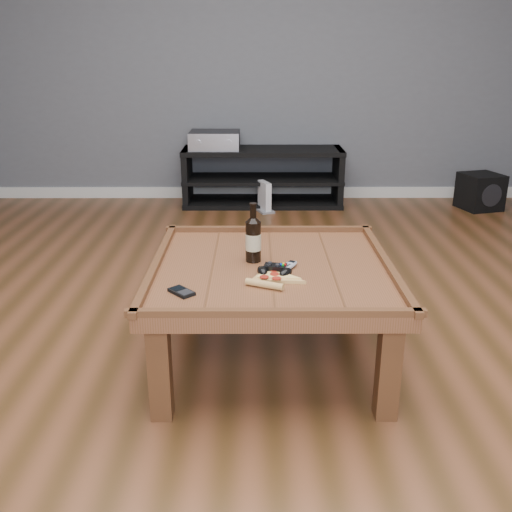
{
  "coord_description": "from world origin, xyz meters",
  "views": [
    {
      "loc": [
        -0.07,
        -2.25,
        1.3
      ],
      "look_at": [
        -0.07,
        -0.07,
        0.52
      ],
      "focal_mm": 40.0,
      "sensor_mm": 36.0,
      "label": 1
    }
  ],
  "objects_px": {
    "smartphone": "(181,292)",
    "media_console": "(263,177)",
    "subwoofer": "(480,191)",
    "coffee_table": "(271,279)",
    "beer_bottle": "(253,238)",
    "remote_control": "(287,267)",
    "game_controller": "(275,270)",
    "game_console": "(264,198)",
    "pizza_slice": "(273,278)",
    "av_receiver": "(215,140)"
  },
  "relations": [
    {
      "from": "smartphone",
      "to": "remote_control",
      "type": "xyz_separation_m",
      "value": [
        0.41,
        0.25,
        0.0
      ]
    },
    {
      "from": "smartphone",
      "to": "subwoofer",
      "type": "xyz_separation_m",
      "value": [
        2.23,
        2.88,
        -0.3
      ]
    },
    {
      "from": "media_console",
      "to": "av_receiver",
      "type": "distance_m",
      "value": 0.53
    },
    {
      "from": "remote_control",
      "to": "media_console",
      "type": "bearing_deg",
      "value": 124.72
    },
    {
      "from": "subwoofer",
      "to": "remote_control",
      "type": "bearing_deg",
      "value": -140.9
    },
    {
      "from": "subwoofer",
      "to": "game_console",
      "type": "bearing_deg",
      "value": 166.4
    },
    {
      "from": "beer_bottle",
      "to": "smartphone",
      "type": "distance_m",
      "value": 0.45
    },
    {
      "from": "smartphone",
      "to": "game_console",
      "type": "distance_m",
      "value": 2.84
    },
    {
      "from": "av_receiver",
      "to": "media_console",
      "type": "bearing_deg",
      "value": 1.08
    },
    {
      "from": "subwoofer",
      "to": "media_console",
      "type": "bearing_deg",
      "value": 159.01
    },
    {
      "from": "media_console",
      "to": "game_controller",
      "type": "height_order",
      "value": "media_console"
    },
    {
      "from": "subwoofer",
      "to": "coffee_table",
      "type": "bearing_deg",
      "value": -142.23
    },
    {
      "from": "coffee_table",
      "to": "av_receiver",
      "type": "height_order",
      "value": "av_receiver"
    },
    {
      "from": "coffee_table",
      "to": "subwoofer",
      "type": "height_order",
      "value": "coffee_table"
    },
    {
      "from": "media_console",
      "to": "game_console",
      "type": "relative_size",
      "value": 5.42
    },
    {
      "from": "coffee_table",
      "to": "media_console",
      "type": "relative_size",
      "value": 0.74
    },
    {
      "from": "pizza_slice",
      "to": "subwoofer",
      "type": "relative_size",
      "value": 0.83
    },
    {
      "from": "beer_bottle",
      "to": "av_receiver",
      "type": "relative_size",
      "value": 0.6
    },
    {
      "from": "beer_bottle",
      "to": "pizza_slice",
      "type": "xyz_separation_m",
      "value": [
        0.08,
        -0.22,
        -0.09
      ]
    },
    {
      "from": "game_controller",
      "to": "smartphone",
      "type": "bearing_deg",
      "value": -141.45
    },
    {
      "from": "media_console",
      "to": "smartphone",
      "type": "bearing_deg",
      "value": -96.48
    },
    {
      "from": "coffee_table",
      "to": "beer_bottle",
      "type": "relative_size",
      "value": 4.02
    },
    {
      "from": "game_controller",
      "to": "beer_bottle",
      "type": "bearing_deg",
      "value": 128.73
    },
    {
      "from": "coffee_table",
      "to": "av_receiver",
      "type": "xyz_separation_m",
      "value": [
        -0.42,
        2.74,
        0.18
      ]
    },
    {
      "from": "media_console",
      "to": "pizza_slice",
      "type": "xyz_separation_m",
      "value": [
        0.0,
        -2.91,
        0.21
      ]
    },
    {
      "from": "media_console",
      "to": "game_console",
      "type": "bearing_deg",
      "value": -87.02
    },
    {
      "from": "coffee_table",
      "to": "game_console",
      "type": "bearing_deg",
      "value": 89.71
    },
    {
      "from": "beer_bottle",
      "to": "av_receiver",
      "type": "xyz_separation_m",
      "value": [
        -0.34,
        2.69,
        0.02
      ]
    },
    {
      "from": "smartphone",
      "to": "media_console",
      "type": "bearing_deg",
      "value": 40.73
    },
    {
      "from": "pizza_slice",
      "to": "subwoofer",
      "type": "xyz_separation_m",
      "value": [
        1.89,
        2.75,
        -0.31
      ]
    },
    {
      "from": "media_console",
      "to": "av_receiver",
      "type": "relative_size",
      "value": 3.25
    },
    {
      "from": "media_console",
      "to": "pizza_slice",
      "type": "relative_size",
      "value": 4.42
    },
    {
      "from": "av_receiver",
      "to": "subwoofer",
      "type": "bearing_deg",
      "value": -3.55
    },
    {
      "from": "coffee_table",
      "to": "pizza_slice",
      "type": "bearing_deg",
      "value": -89.68
    },
    {
      "from": "av_receiver",
      "to": "pizza_slice",
      "type": "bearing_deg",
      "value": -81.48
    },
    {
      "from": "av_receiver",
      "to": "game_console",
      "type": "relative_size",
      "value": 1.67
    },
    {
      "from": "game_controller",
      "to": "smartphone",
      "type": "distance_m",
      "value": 0.4
    },
    {
      "from": "game_console",
      "to": "smartphone",
      "type": "bearing_deg",
      "value": -119.04
    },
    {
      "from": "beer_bottle",
      "to": "subwoofer",
      "type": "distance_m",
      "value": 3.23
    },
    {
      "from": "av_receiver",
      "to": "subwoofer",
      "type": "relative_size",
      "value": 1.13
    },
    {
      "from": "remote_control",
      "to": "game_console",
      "type": "xyz_separation_m",
      "value": [
        -0.05,
        2.55,
        -0.34
      ]
    },
    {
      "from": "coffee_table",
      "to": "remote_control",
      "type": "distance_m",
      "value": 0.1
    },
    {
      "from": "game_controller",
      "to": "game_console",
      "type": "bearing_deg",
      "value": 100.99
    },
    {
      "from": "media_console",
      "to": "subwoofer",
      "type": "distance_m",
      "value": 1.9
    },
    {
      "from": "beer_bottle",
      "to": "pizza_slice",
      "type": "relative_size",
      "value": 0.81
    },
    {
      "from": "pizza_slice",
      "to": "smartphone",
      "type": "height_order",
      "value": "pizza_slice"
    },
    {
      "from": "game_controller",
      "to": "game_console",
      "type": "distance_m",
      "value": 2.64
    },
    {
      "from": "smartphone",
      "to": "av_receiver",
      "type": "xyz_separation_m",
      "value": [
        -0.07,
        3.04,
        0.12
      ]
    },
    {
      "from": "smartphone",
      "to": "remote_control",
      "type": "height_order",
      "value": "remote_control"
    },
    {
      "from": "media_console",
      "to": "subwoofer",
      "type": "relative_size",
      "value": 3.68
    }
  ]
}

